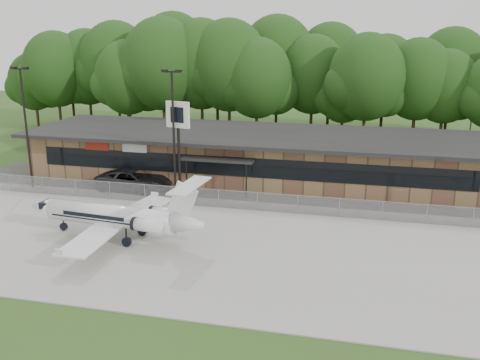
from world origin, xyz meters
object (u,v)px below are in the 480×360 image
(terminal, at_px, (256,155))
(pole_sign, at_px, (178,125))
(suv, at_px, (134,180))
(business_jet, at_px, (118,217))

(terminal, bearing_deg, pole_sign, -123.45)
(suv, distance_m, pole_sign, 6.83)
(terminal, xyz_separation_m, suv, (-9.18, -6.11, -1.28))
(business_jet, relative_size, pole_sign, 1.65)
(terminal, bearing_deg, suv, -146.38)
(pole_sign, bearing_deg, suv, -179.13)
(business_jet, xyz_separation_m, pole_sign, (0.88, 9.29, 4.42))
(terminal, relative_size, pole_sign, 5.26)
(suv, relative_size, pole_sign, 0.82)
(suv, xyz_separation_m, pole_sign, (4.46, -1.04, 5.07))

